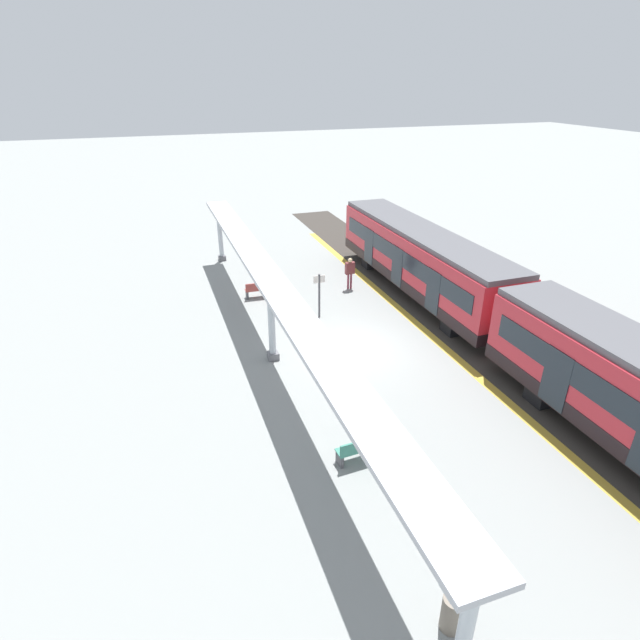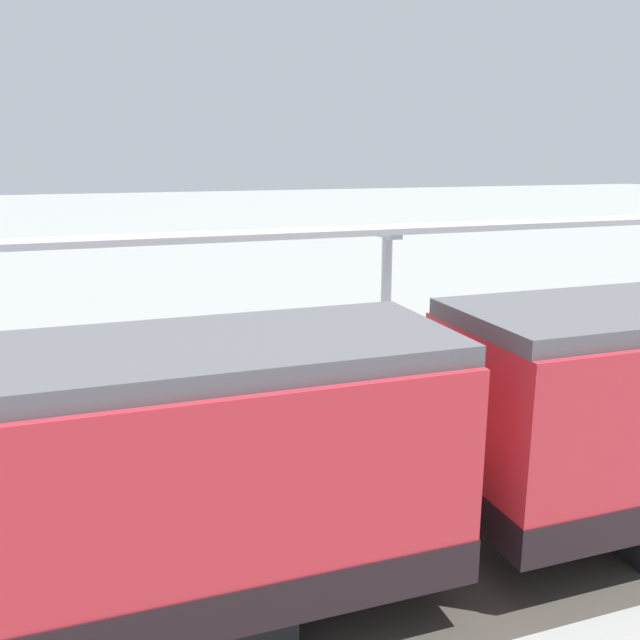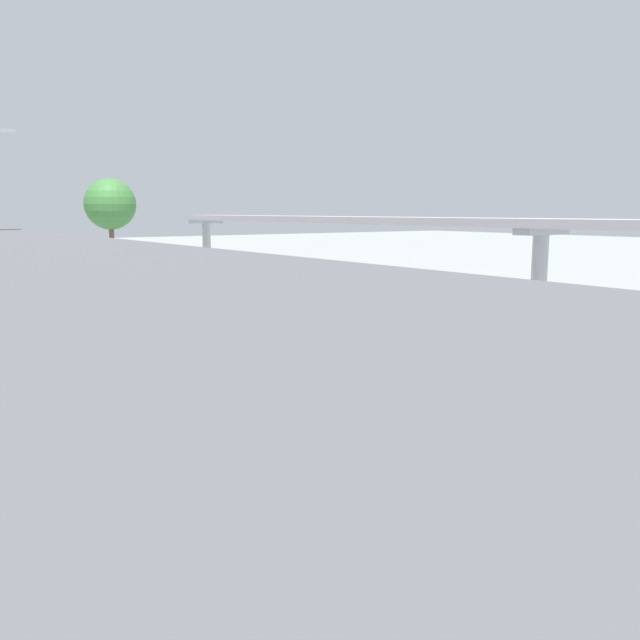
# 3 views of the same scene
# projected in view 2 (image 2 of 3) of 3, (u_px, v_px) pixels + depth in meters

# --- Properties ---
(ground_plane) EXTENTS (176.00, 176.00, 0.00)m
(ground_plane) POSITION_uv_depth(u_px,v_px,m) (439.00, 402.00, 15.26)
(ground_plane) COLOR gray
(tactile_edge_strip) EXTENTS (0.42, 33.83, 0.01)m
(tactile_edge_strip) POSITION_uv_depth(u_px,v_px,m) (541.00, 473.00, 11.86)
(tactile_edge_strip) COLOR gold
(tactile_edge_strip) RESTS_ON ground
(trackbed) EXTENTS (3.20, 45.83, 0.01)m
(trackbed) POSITION_uv_depth(u_px,v_px,m) (616.00, 525.00, 10.20)
(trackbed) COLOR #38332D
(trackbed) RESTS_ON ground
(canopy_pillar_second) EXTENTS (1.10, 0.44, 3.46)m
(canopy_pillar_second) POSITION_uv_depth(u_px,v_px,m) (386.00, 296.00, 18.09)
(canopy_pillar_second) COLOR slate
(canopy_pillar_second) RESTS_ON ground
(canopy_beam) EXTENTS (1.20, 27.15, 0.16)m
(canopy_beam) POSITION_uv_depth(u_px,v_px,m) (380.00, 230.00, 17.59)
(canopy_beam) COLOR #A8AAB2
(canopy_beam) RESTS_ON canopy_pillar_nearest
(bench_near_end) EXTENTS (1.52, 0.50, 0.86)m
(bench_near_end) POSITION_uv_depth(u_px,v_px,m) (599.00, 331.00, 19.58)
(bench_near_end) COLOR #983C36
(bench_near_end) RESTS_ON ground
(bench_mid_platform) EXTENTS (1.52, 0.53, 0.86)m
(bench_mid_platform) POSITION_uv_depth(u_px,v_px,m) (133.00, 381.00, 15.34)
(bench_mid_platform) COLOR #377F6D
(bench_mid_platform) RESTS_ON ground
(platform_info_sign) EXTENTS (0.56, 0.10, 2.20)m
(platform_info_sign) POSITION_uv_depth(u_px,v_px,m) (556.00, 329.00, 16.35)
(platform_info_sign) COLOR #4C4C51
(platform_info_sign) RESTS_ON ground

